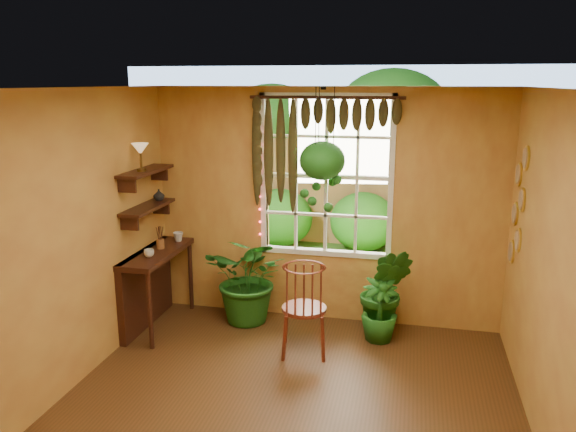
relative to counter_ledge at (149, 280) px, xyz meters
name	(u,v)px	position (x,y,z in m)	size (l,w,h in m)	color
floor	(280,426)	(1.91, -1.60, -0.55)	(4.50, 4.50, 0.00)	#502E16
ceiling	(278,89)	(1.91, -1.60, 2.15)	(4.50, 4.50, 0.00)	white
wall_back	(325,207)	(1.91, 0.65, 0.80)	(4.00, 4.00, 0.00)	gold
wall_left	(47,253)	(-0.09, -1.60, 0.80)	(4.50, 4.50, 0.00)	gold
wall_right	(562,291)	(3.91, -1.60, 0.80)	(4.50, 4.50, 0.00)	gold
window	(326,176)	(1.91, 0.68, 1.15)	(1.52, 0.10, 1.86)	white
valance_vine	(318,126)	(1.82, 0.56, 1.73)	(1.70, 0.12, 1.10)	#38190F
string_lights	(259,171)	(1.15, 0.59, 1.20)	(0.03, 0.03, 1.54)	#FF2633
wall_plates	(518,207)	(3.89, 0.19, 1.00)	(0.04, 0.32, 1.10)	beige
counter_ledge	(149,280)	(0.00, 0.00, 0.00)	(0.40, 1.20, 0.90)	#38190F
shelf_lower	(148,207)	(0.03, 0.00, 0.85)	(0.25, 0.90, 0.04)	#38190F
shelf_upper	(146,171)	(0.03, 0.00, 1.25)	(0.25, 0.90, 0.04)	#38190F
backyard	(375,160)	(2.15, 5.27, 0.73)	(14.00, 10.00, 12.00)	#2B5217
windsor_chair	(304,321)	(1.86, -0.31, -0.20)	(0.53, 0.56, 1.23)	maroon
potted_plant_left	(250,278)	(1.10, 0.34, -0.02)	(0.96, 0.84, 1.07)	#155218
potted_plant_mid	(385,291)	(2.64, 0.35, -0.05)	(0.56, 0.45, 1.01)	#155218
potted_plant_right	(380,309)	(2.59, 0.18, -0.20)	(0.40, 0.40, 0.71)	#155218
hanging_basket	(322,163)	(1.90, 0.44, 1.33)	(0.50, 0.50, 1.34)	black
cup_a	(149,253)	(0.13, -0.22, 0.39)	(0.11, 0.11, 0.09)	silver
cup_b	(178,237)	(0.19, 0.42, 0.40)	(0.12, 0.12, 0.11)	beige
brush_jar	(160,238)	(0.11, 0.10, 0.48)	(0.09, 0.09, 0.32)	brown
shelf_vase	(159,195)	(0.04, 0.28, 0.93)	(0.13, 0.13, 0.13)	#B2AD99
tiffany_lamp	(140,151)	(0.05, -0.12, 1.49)	(0.18, 0.18, 0.30)	#563D18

